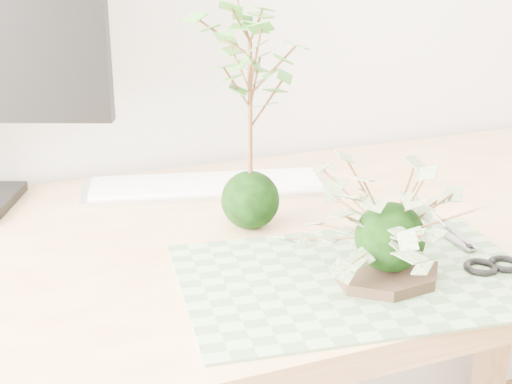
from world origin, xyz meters
The scene contains 7 objects.
desk centered at (0.05, 1.23, 0.65)m, with size 1.60×0.70×0.74m.
cutting_mat centered at (0.10, 1.04, 0.74)m, with size 0.47×0.31×0.00m, color #507049.
stone_dish centered at (0.13, 1.01, 0.75)m, with size 0.15×0.15×0.01m, color black.
ivy_kokedama centered at (0.13, 1.01, 0.85)m, with size 0.30×0.30×0.18m.
maple_kokedama centered at (0.03, 1.25, 1.00)m, with size 0.25×0.25×0.38m.
keyboard centered at (0.02, 1.44, 0.75)m, with size 0.45×0.23×0.02m.
scissors centered at (0.29, 1.01, 0.75)m, with size 0.09×0.19×0.01m.
Camera 1 is at (-0.33, 0.30, 1.17)m, focal length 50.00 mm.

